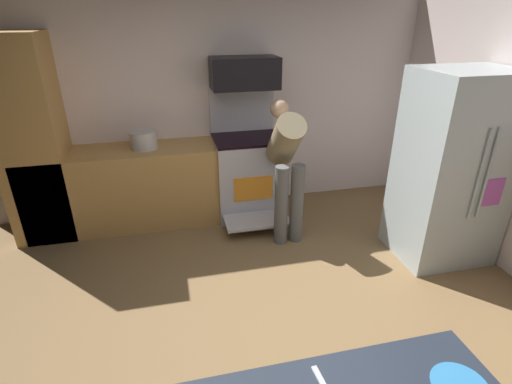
% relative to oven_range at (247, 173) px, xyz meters
% --- Properties ---
extents(ground_plane, '(5.20, 4.80, 0.02)m').
position_rel_oven_range_xyz_m(ground_plane, '(-0.33, -1.96, -0.52)').
color(ground_plane, brown).
extents(wall_back, '(5.20, 0.12, 2.60)m').
position_rel_oven_range_xyz_m(wall_back, '(-0.33, 0.38, 0.79)').
color(wall_back, silver).
rests_on(wall_back, ground).
extents(lower_cabinet_run, '(2.40, 0.60, 0.90)m').
position_rel_oven_range_xyz_m(lower_cabinet_run, '(-1.23, 0.02, -0.06)').
color(lower_cabinet_run, '#B8884A').
rests_on(lower_cabinet_run, ground).
extents(cabinet_column, '(0.60, 0.60, 2.10)m').
position_rel_oven_range_xyz_m(cabinet_column, '(-2.23, 0.02, 0.54)').
color(cabinet_column, '#B8884A').
rests_on(cabinet_column, ground).
extents(oven_range, '(0.76, 1.01, 1.48)m').
position_rel_oven_range_xyz_m(oven_range, '(0.00, 0.00, 0.00)').
color(oven_range, '#BCB8C1').
rests_on(oven_range, ground).
extents(microwave, '(0.74, 0.38, 0.34)m').
position_rel_oven_range_xyz_m(microwave, '(-0.00, 0.10, 1.14)').
color(microwave, black).
rests_on(microwave, oven_range).
extents(refrigerator, '(0.87, 0.74, 1.83)m').
position_rel_oven_range_xyz_m(refrigerator, '(1.70, -1.31, 0.41)').
color(refrigerator, '#B2C0C4').
rests_on(refrigerator, ground).
extents(person_cook, '(0.31, 0.65, 1.44)m').
position_rel_oven_range_xyz_m(person_cook, '(0.28, -0.62, 0.36)').
color(person_cook, '#5C5C5C').
rests_on(person_cook, ground).
extents(stock_pot, '(0.29, 0.29, 0.19)m').
position_rel_oven_range_xyz_m(stock_pot, '(-1.14, 0.02, 0.49)').
color(stock_pot, '#BCB8B6').
rests_on(stock_pot, lower_cabinet_run).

